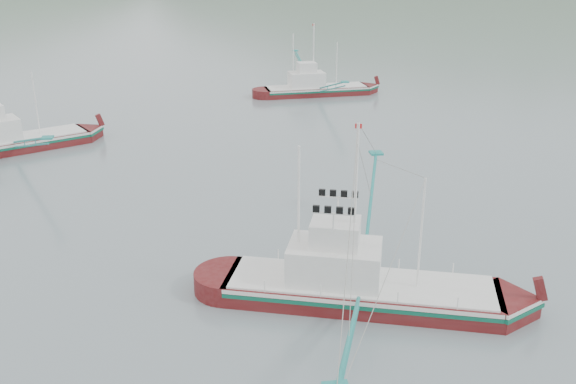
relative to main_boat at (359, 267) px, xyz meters
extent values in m
plane|color=slate|center=(-2.48, 1.77, -1.98)|extent=(1200.00, 1200.00, 0.00)
cube|color=#4F0D0E|center=(0.13, -0.04, -1.79)|extent=(14.19, 7.77, 1.83)
cube|color=silver|center=(0.13, -0.04, -1.01)|extent=(13.95, 7.75, 0.20)
cube|color=#0C5840|center=(0.13, -0.04, -1.24)|extent=(13.96, 7.77, 0.20)
cube|color=silver|center=(0.13, -0.04, -0.83)|extent=(13.48, 7.38, 0.11)
cube|color=silver|center=(-1.18, 0.39, 0.13)|extent=(5.26, 4.21, 2.01)
cube|color=silver|center=(-1.18, 0.39, 1.78)|extent=(2.89, 2.66, 1.28)
cylinder|color=white|center=(-0.31, 0.10, 3.24)|extent=(0.15, 0.15, 8.24)
cylinder|color=white|center=(-2.92, 0.96, 2.63)|extent=(0.13, 0.13, 7.01)
cylinder|color=white|center=(2.74, -0.90, 2.01)|extent=(0.11, 0.11, 5.77)
cube|color=#4F0D0E|center=(-24.23, 29.77, -1.80)|extent=(13.53, 9.52, 1.79)
cube|color=silver|center=(-24.23, 29.77, -1.03)|extent=(13.33, 9.45, 0.20)
cube|color=#0C5840|center=(-24.23, 29.77, -1.26)|extent=(13.34, 9.47, 0.20)
cube|color=silver|center=(-24.23, 29.77, -0.86)|extent=(12.85, 9.04, 0.11)
cylinder|color=white|center=(-21.87, 31.04, 1.92)|extent=(0.11, 0.11, 5.64)
cube|color=#4F0D0E|center=(6.94, 49.08, -1.81)|extent=(12.84, 4.35, 1.68)
cube|color=silver|center=(6.94, 49.08, -1.09)|extent=(12.59, 4.39, 0.18)
cube|color=#0C5840|center=(6.94, 49.08, -1.30)|extent=(12.59, 4.41, 0.18)
cube|color=silver|center=(6.94, 49.08, -0.92)|extent=(12.20, 4.13, 0.10)
cube|color=silver|center=(5.68, 48.99, -0.04)|extent=(4.40, 3.01, 1.85)
cube|color=silver|center=(5.68, 48.99, 1.47)|extent=(2.32, 2.02, 1.18)
cylinder|color=white|center=(6.52, 49.05, 2.82)|extent=(0.13, 0.13, 7.57)
cylinder|color=white|center=(4.00, 48.85, 2.25)|extent=(0.12, 0.12, 6.43)
cylinder|color=white|center=(9.45, 49.28, 1.68)|extent=(0.10, 0.10, 5.30)
camera|label=1|loc=(-7.53, -27.70, 14.81)|focal=40.00mm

